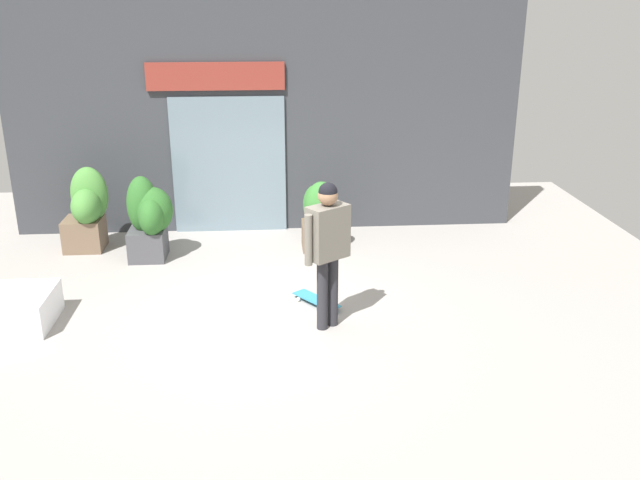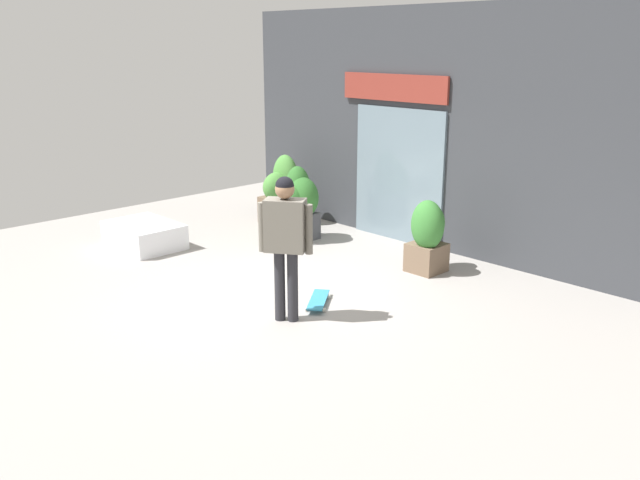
# 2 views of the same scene
# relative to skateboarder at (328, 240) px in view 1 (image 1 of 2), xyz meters

# --- Properties ---
(ground_plane) EXTENTS (12.00, 12.00, 0.00)m
(ground_plane) POSITION_rel_skateboarder_xyz_m (-0.69, 0.34, -1.10)
(ground_plane) COLOR #9E9993
(building_facade) EXTENTS (8.26, 0.31, 3.82)m
(building_facade) POSITION_rel_skateboarder_xyz_m (-0.72, 3.81, 0.79)
(building_facade) COLOR #383A3F
(building_facade) RESTS_ON ground_plane
(skateboarder) EXTENTS (0.55, 0.49, 1.78)m
(skateboarder) POSITION_rel_skateboarder_xyz_m (0.00, 0.00, 0.00)
(skateboarder) COLOR #28282D
(skateboarder) RESTS_ON ground_plane
(skateboard) EXTENTS (0.60, 0.70, 0.08)m
(skateboard) POSITION_rel_skateboarder_xyz_m (-0.09, 0.62, -1.04)
(skateboard) COLOR teal
(skateboard) RESTS_ON ground_plane
(planter_box_left) EXTENTS (0.55, 0.66, 1.10)m
(planter_box_left) POSITION_rel_skateboarder_xyz_m (0.08, 2.68, -0.52)
(planter_box_left) COLOR brown
(planter_box_left) RESTS_ON ground_plane
(planter_box_right) EXTENTS (0.69, 0.69, 1.29)m
(planter_box_right) POSITION_rel_skateboarder_xyz_m (-3.47, 2.92, -0.48)
(planter_box_right) COLOR brown
(planter_box_right) RESTS_ON ground_plane
(planter_box_mid) EXTENTS (0.67, 0.72, 1.26)m
(planter_box_mid) POSITION_rel_skateboarder_xyz_m (-2.45, 2.44, -0.46)
(planter_box_mid) COLOR #47474C
(planter_box_mid) RESTS_ON ground_plane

